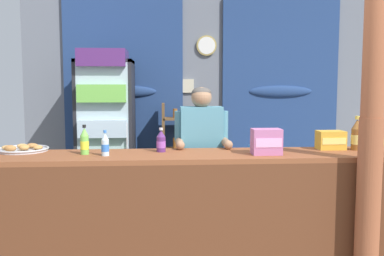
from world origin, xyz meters
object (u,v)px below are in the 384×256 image
object	(u,v)px
drink_fridge	(106,125)
snack_box_choco_powder	(331,140)
stall_counter	(209,203)
soda_bottle_grape_soda	(161,142)
timber_post	(372,125)
bottle_shelf_rack	(180,152)
soda_bottle_lime_soda	(85,142)
plastic_lawn_chair	(269,176)
soda_bottle_water	(105,145)
shopkeeper	(201,148)
pastry_tray	(23,149)
snack_box_wafer	(266,142)
soda_bottle_iced_tea	(357,136)

from	to	relation	value
drink_fridge	snack_box_choco_powder	world-z (taller)	drink_fridge
stall_counter	soda_bottle_grape_soda	size ratio (longest dim) A/B	17.27
timber_post	bottle_shelf_rack	distance (m)	2.84
stall_counter	soda_bottle_lime_soda	distance (m)	1.12
soda_bottle_grape_soda	soda_bottle_lime_soda	bearing A→B (deg)	-171.95
plastic_lawn_chair	soda_bottle_water	size ratio (longest dim) A/B	4.20
snack_box_choco_powder	stall_counter	bearing A→B (deg)	-166.13
timber_post	shopkeeper	xyz separation A→B (m)	(-1.19, 0.87, -0.29)
soda_bottle_water	soda_bottle_grape_soda	bearing A→B (deg)	21.22
stall_counter	drink_fridge	xyz separation A→B (m)	(-1.04, 1.88, 0.45)
pastry_tray	snack_box_choco_powder	bearing A→B (deg)	-1.49
drink_fridge	shopkeeper	bearing A→B (deg)	-51.11
timber_post	snack_box_choco_powder	world-z (taller)	timber_post
plastic_lawn_chair	soda_bottle_water	xyz separation A→B (m)	(-1.71, -1.49, 0.59)
bottle_shelf_rack	snack_box_wafer	xyz separation A→B (m)	(0.60, -2.13, 0.42)
snack_box_choco_powder	soda_bottle_iced_tea	bearing A→B (deg)	-14.83
plastic_lawn_chair	soda_bottle_water	distance (m)	2.34
timber_post	drink_fridge	size ratio (longest dim) A/B	1.34
soda_bottle_grape_soda	snack_box_choco_powder	world-z (taller)	soda_bottle_grape_soda
soda_bottle_iced_tea	pastry_tray	size ratio (longest dim) A/B	0.69
snack_box_wafer	timber_post	bearing A→B (deg)	-23.59
soda_bottle_grape_soda	pastry_tray	world-z (taller)	soda_bottle_grape_soda
timber_post	shopkeeper	distance (m)	1.51
pastry_tray	soda_bottle_water	bearing A→B (deg)	-21.04
snack_box_wafer	soda_bottle_grape_soda	bearing A→B (deg)	167.32
soda_bottle_water	snack_box_choco_powder	xyz separation A→B (m)	(1.92, 0.21, -0.01)
soda_bottle_water	pastry_tray	bearing A→B (deg)	158.96
drink_fridge	snack_box_choco_powder	distance (m)	2.68
soda_bottle_water	soda_bottle_iced_tea	bearing A→B (deg)	4.18
drink_fridge	soda_bottle_lime_soda	bearing A→B (deg)	-88.53
soda_bottle_lime_soda	snack_box_wafer	world-z (taller)	soda_bottle_lime_soda
timber_post	bottle_shelf_rack	bearing A→B (deg)	118.33
snack_box_choco_powder	drink_fridge	bearing A→B (deg)	143.01
bottle_shelf_rack	plastic_lawn_chair	xyz separation A→B (m)	(1.02, -0.63, -0.19)
drink_fridge	snack_box_wafer	bearing A→B (deg)	-50.60
soda_bottle_iced_tea	soda_bottle_lime_soda	size ratio (longest dim) A/B	1.22
drink_fridge	soda_bottle_water	bearing A→B (deg)	-83.12
shopkeeper	pastry_tray	world-z (taller)	shopkeeper
drink_fridge	soda_bottle_lime_soda	distance (m)	1.74
timber_post	plastic_lawn_chair	distance (m)	2.00
drink_fridge	soda_bottle_iced_tea	size ratio (longest dim) A/B	6.66
soda_bottle_iced_tea	soda_bottle_lime_soda	bearing A→B (deg)	-178.23
soda_bottle_water	soda_bottle_lime_soda	bearing A→B (deg)	154.27
drink_fridge	snack_box_wafer	world-z (taller)	drink_fridge
timber_post	soda_bottle_grape_soda	bearing A→B (deg)	162.16
bottle_shelf_rack	soda_bottle_grape_soda	xyz separation A→B (m)	(-0.25, -1.94, 0.40)
stall_counter	soda_bottle_grape_soda	world-z (taller)	soda_bottle_grape_soda
soda_bottle_grape_soda	snack_box_wafer	distance (m)	0.87
bottle_shelf_rack	snack_box_choco_powder	xyz separation A→B (m)	(1.23, -1.90, 0.40)
soda_bottle_water	timber_post	bearing A→B (deg)	-9.40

